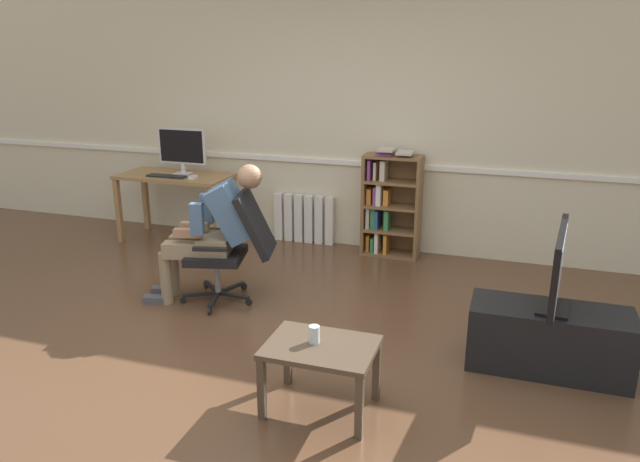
{
  "coord_description": "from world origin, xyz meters",
  "views": [
    {
      "loc": [
        1.59,
        -3.47,
        2.12
      ],
      "look_at": [
        0.15,
        0.85,
        0.7
      ],
      "focal_mm": 33.54,
      "sensor_mm": 36.0,
      "label": 1
    }
  ],
  "objects_px": {
    "tv_stand": "(549,339)",
    "computer_desk": "(175,185)",
    "computer_mouse": "(193,177)",
    "bookshelf": "(388,204)",
    "office_chair": "(234,243)",
    "person_seated": "(213,229)",
    "keyboard": "(166,176)",
    "radiator": "(304,219)",
    "drinking_glass": "(314,334)",
    "tv_screen": "(558,268)",
    "imac_monitor": "(182,148)",
    "coffee_table": "(321,355)"
  },
  "relations": [
    {
      "from": "tv_stand",
      "to": "radiator",
      "type": "bearing_deg",
      "value": 140.35
    },
    {
      "from": "keyboard",
      "to": "bookshelf",
      "type": "relative_size",
      "value": 0.39
    },
    {
      "from": "radiator",
      "to": "drinking_glass",
      "type": "distance_m",
      "value": 3.21
    },
    {
      "from": "computer_mouse",
      "to": "tv_stand",
      "type": "bearing_deg",
      "value": -23.64
    },
    {
      "from": "tv_stand",
      "to": "tv_screen",
      "type": "xyz_separation_m",
      "value": [
        0.0,
        -0.0,
        0.51
      ]
    },
    {
      "from": "imac_monitor",
      "to": "tv_screen",
      "type": "relative_size",
      "value": 0.68
    },
    {
      "from": "tv_stand",
      "to": "drinking_glass",
      "type": "height_order",
      "value": "drinking_glass"
    },
    {
      "from": "radiator",
      "to": "coffee_table",
      "type": "distance_m",
      "value": 3.24
    },
    {
      "from": "drinking_glass",
      "to": "office_chair",
      "type": "bearing_deg",
      "value": 132.11
    },
    {
      "from": "computer_desk",
      "to": "keyboard",
      "type": "bearing_deg",
      "value": -95.56
    },
    {
      "from": "keyboard",
      "to": "office_chair",
      "type": "bearing_deg",
      "value": -40.67
    },
    {
      "from": "coffee_table",
      "to": "office_chair",
      "type": "bearing_deg",
      "value": 132.86
    },
    {
      "from": "person_seated",
      "to": "tv_screen",
      "type": "xyz_separation_m",
      "value": [
        2.69,
        -0.32,
        0.09
      ]
    },
    {
      "from": "keyboard",
      "to": "tv_screen",
      "type": "distance_m",
      "value": 4.19
    },
    {
      "from": "radiator",
      "to": "computer_desk",
      "type": "bearing_deg",
      "value": -164.13
    },
    {
      "from": "bookshelf",
      "to": "office_chair",
      "type": "bearing_deg",
      "value": -121.22
    },
    {
      "from": "computer_desk",
      "to": "person_seated",
      "type": "distance_m",
      "value": 1.81
    },
    {
      "from": "person_seated",
      "to": "tv_stand",
      "type": "relative_size",
      "value": 1.14
    },
    {
      "from": "tv_screen",
      "to": "drinking_glass",
      "type": "distance_m",
      "value": 1.66
    },
    {
      "from": "computer_desk",
      "to": "computer_mouse",
      "type": "xyz_separation_m",
      "value": [
        0.3,
        -0.12,
        0.13
      ]
    },
    {
      "from": "imac_monitor",
      "to": "radiator",
      "type": "xyz_separation_m",
      "value": [
        1.3,
        0.31,
        -0.77
      ]
    },
    {
      "from": "keyboard",
      "to": "radiator",
      "type": "xyz_separation_m",
      "value": [
        1.39,
        0.53,
        -0.5
      ]
    },
    {
      "from": "imac_monitor",
      "to": "tv_stand",
      "type": "distance_m",
      "value": 4.28
    },
    {
      "from": "computer_desk",
      "to": "imac_monitor",
      "type": "xyz_separation_m",
      "value": [
        0.07,
        0.08,
        0.4
      ]
    },
    {
      "from": "tv_screen",
      "to": "keyboard",
      "type": "bearing_deg",
      "value": 74.14
    },
    {
      "from": "computer_mouse",
      "to": "bookshelf",
      "type": "height_order",
      "value": "bookshelf"
    },
    {
      "from": "keyboard",
      "to": "person_seated",
      "type": "xyz_separation_m",
      "value": [
        1.21,
        -1.22,
        -0.12
      ]
    },
    {
      "from": "keyboard",
      "to": "drinking_glass",
      "type": "bearing_deg",
      "value": -44.19
    },
    {
      "from": "radiator",
      "to": "tv_stand",
      "type": "distance_m",
      "value": 3.26
    },
    {
      "from": "keyboard",
      "to": "tv_stand",
      "type": "distance_m",
      "value": 4.22
    },
    {
      "from": "person_seated",
      "to": "tv_screen",
      "type": "distance_m",
      "value": 2.71
    },
    {
      "from": "office_chair",
      "to": "person_seated",
      "type": "bearing_deg",
      "value": -90.0
    },
    {
      "from": "tv_stand",
      "to": "tv_screen",
      "type": "bearing_deg",
      "value": -5.81
    },
    {
      "from": "tv_stand",
      "to": "computer_mouse",
      "type": "bearing_deg",
      "value": 156.36
    },
    {
      "from": "bookshelf",
      "to": "office_chair",
      "type": "xyz_separation_m",
      "value": [
        -0.97,
        -1.61,
        -0.02
      ]
    },
    {
      "from": "keyboard",
      "to": "tv_stand",
      "type": "height_order",
      "value": "keyboard"
    },
    {
      "from": "bookshelf",
      "to": "computer_mouse",
      "type": "bearing_deg",
      "value": -168.71
    },
    {
      "from": "office_chair",
      "to": "coffee_table",
      "type": "bearing_deg",
      "value": 28.9
    },
    {
      "from": "computer_desk",
      "to": "tv_screen",
      "type": "xyz_separation_m",
      "value": [
        3.88,
        -1.69,
        0.09
      ]
    },
    {
      "from": "computer_mouse",
      "to": "imac_monitor",
      "type": "bearing_deg",
      "value": 139.48
    },
    {
      "from": "computer_desk",
      "to": "tv_stand",
      "type": "xyz_separation_m",
      "value": [
        3.88,
        -1.69,
        -0.42
      ]
    },
    {
      "from": "computer_mouse",
      "to": "coffee_table",
      "type": "bearing_deg",
      "value": -47.79
    },
    {
      "from": "computer_desk",
      "to": "tv_screen",
      "type": "relative_size",
      "value": 1.49
    },
    {
      "from": "keyboard",
      "to": "computer_mouse",
      "type": "distance_m",
      "value": 0.31
    },
    {
      "from": "bookshelf",
      "to": "person_seated",
      "type": "height_order",
      "value": "person_seated"
    },
    {
      "from": "coffee_table",
      "to": "computer_desk",
      "type": "bearing_deg",
      "value": 134.41
    },
    {
      "from": "computer_mouse",
      "to": "person_seated",
      "type": "bearing_deg",
      "value": -54.27
    },
    {
      "from": "tv_stand",
      "to": "computer_desk",
      "type": "bearing_deg",
      "value": 156.49
    },
    {
      "from": "keyboard",
      "to": "bookshelf",
      "type": "xyz_separation_m",
      "value": [
        2.35,
        0.43,
        -0.22
      ]
    },
    {
      "from": "bookshelf",
      "to": "person_seated",
      "type": "bearing_deg",
      "value": -124.71
    }
  ]
}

